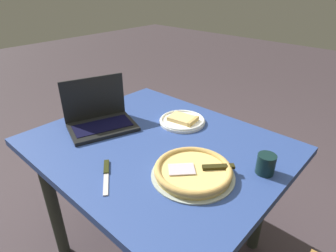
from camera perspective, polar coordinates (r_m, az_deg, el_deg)
name	(u,v)px	position (r m, az deg, el deg)	size (l,w,h in m)	color
ground_plane	(160,248)	(1.78, -1.71, -23.47)	(12.00, 12.00, 0.00)	#3C3135
dining_table	(158,160)	(1.35, -2.08, -6.96)	(1.12, 0.92, 0.72)	navy
laptop	(100,117)	(1.46, -13.69, 1.81)	(0.32, 0.38, 0.24)	black
pizza_plate	(183,120)	(1.47, 2.97, 1.13)	(0.24, 0.24, 0.04)	white
pizza_tray	(193,171)	(1.09, 5.11, -9.08)	(0.32, 0.32, 0.04)	#9CA8A1
table_knife	(106,173)	(1.13, -12.41, -9.31)	(0.18, 0.14, 0.01)	beige
drink_cup	(266,164)	(1.15, 19.23, -7.26)	(0.07, 0.07, 0.08)	black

